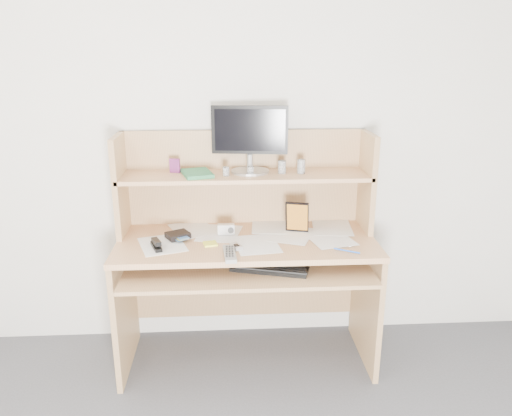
{
  "coord_description": "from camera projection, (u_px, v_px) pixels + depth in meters",
  "views": [
    {
      "loc": [
        -0.1,
        -1.05,
        1.73
      ],
      "look_at": [
        0.05,
        1.43,
        0.94
      ],
      "focal_mm": 35.0,
      "sensor_mm": 36.0,
      "label": 1
    }
  ],
  "objects": [
    {
      "name": "flip_phone",
      "position": [
        236.0,
        246.0,
        2.58
      ],
      "size": [
        0.07,
        0.09,
        0.02
      ],
      "primitive_type": "cube",
      "rotation": [
        0.0,
        0.0,
        0.44
      ],
      "color": "#ADACAF",
      "rests_on": "paper_clutter"
    },
    {
      "name": "chip_stack_d",
      "position": [
        301.0,
        166.0,
        2.75
      ],
      "size": [
        0.05,
        0.05,
        0.08
      ],
      "primitive_type": "cylinder",
      "rotation": [
        0.0,
        0.0,
        0.18
      ],
      "color": "white",
      "rests_on": "desk"
    },
    {
      "name": "card_box",
      "position": [
        175.0,
        166.0,
        2.77
      ],
      "size": [
        0.06,
        0.03,
        0.08
      ],
      "primitive_type": "cube",
      "rotation": [
        0.0,
        0.0,
        -0.2
      ],
      "color": "maroon",
      "rests_on": "desk"
    },
    {
      "name": "keyboard",
      "position": [
        270.0,
        267.0,
        2.57
      ],
      "size": [
        0.42,
        0.24,
        0.03
      ],
      "rotation": [
        0.0,
        0.0,
        -0.28
      ],
      "color": "black",
      "rests_on": "desk"
    },
    {
      "name": "chip_stack_a",
      "position": [
        226.0,
        171.0,
        2.7
      ],
      "size": [
        0.04,
        0.04,
        0.05
      ],
      "primitive_type": "cylinder",
      "rotation": [
        0.0,
        0.0,
        0.23
      ],
      "color": "black",
      "rests_on": "desk"
    },
    {
      "name": "chip_stack_c",
      "position": [
        251.0,
        170.0,
        2.73
      ],
      "size": [
        0.04,
        0.04,
        0.04
      ],
      "primitive_type": "cylinder",
      "rotation": [
        0.0,
        0.0,
        0.17
      ],
      "color": "black",
      "rests_on": "desk"
    },
    {
      "name": "stapler",
      "position": [
        156.0,
        244.0,
        2.58
      ],
      "size": [
        0.08,
        0.14,
        0.04
      ],
      "primitive_type": "cube",
      "rotation": [
        0.0,
        0.0,
        0.34
      ],
      "color": "black",
      "rests_on": "paper_clutter"
    },
    {
      "name": "game_case",
      "position": [
        297.0,
        217.0,
        2.77
      ],
      "size": [
        0.13,
        0.05,
        0.18
      ],
      "primitive_type": "cube",
      "rotation": [
        0.0,
        0.0,
        -0.25
      ],
      "color": "black",
      "rests_on": "paper_clutter"
    },
    {
      "name": "sticky_note_pad",
      "position": [
        210.0,
        244.0,
        2.64
      ],
      "size": [
        0.08,
        0.08,
        0.01
      ],
      "primitive_type": "cube",
      "rotation": [
        0.0,
        0.0,
        0.22
      ],
      "color": "#F1FF43",
      "rests_on": "desk"
    },
    {
      "name": "chip_stack_b",
      "position": [
        282.0,
        167.0,
        2.75
      ],
      "size": [
        0.05,
        0.05,
        0.07
      ],
      "primitive_type": "cylinder",
      "rotation": [
        0.0,
        0.0,
        -0.27
      ],
      "color": "white",
      "rests_on": "desk"
    },
    {
      "name": "desk",
      "position": [
        246.0,
        243.0,
        2.8
      ],
      "size": [
        1.4,
        0.7,
        1.3
      ],
      "color": "tan",
      "rests_on": "floor"
    },
    {
      "name": "tv_remote",
      "position": [
        230.0,
        254.0,
        2.48
      ],
      "size": [
        0.07,
        0.2,
        0.02
      ],
      "primitive_type": "cube",
      "rotation": [
        0.0,
        0.0,
        0.07
      ],
      "color": "gray",
      "rests_on": "paper_clutter"
    },
    {
      "name": "wallet",
      "position": [
        178.0,
        235.0,
        2.71
      ],
      "size": [
        0.15,
        0.14,
        0.03
      ],
      "primitive_type": "cube",
      "rotation": [
        0.0,
        0.0,
        0.51
      ],
      "color": "black",
      "rests_on": "paper_clutter"
    },
    {
      "name": "monitor",
      "position": [
        250.0,
        137.0,
        2.74
      ],
      "size": [
        0.42,
        0.21,
        0.36
      ],
      "rotation": [
        0.0,
        0.0,
        -0.12
      ],
      "color": "#BCBDC2",
      "rests_on": "desk"
    },
    {
      "name": "paper_clutter",
      "position": [
        247.0,
        239.0,
        2.71
      ],
      "size": [
        1.32,
        0.54,
        0.01
      ],
      "primitive_type": "cube",
      "color": "white",
      "rests_on": "desk"
    },
    {
      "name": "back_wall",
      "position": [
        244.0,
        138.0,
        2.86
      ],
      "size": [
        3.6,
        0.04,
        2.5
      ],
      "primitive_type": "cube",
      "color": "silver",
      "rests_on": "floor"
    },
    {
      "name": "shelf_book",
      "position": [
        197.0,
        173.0,
        2.71
      ],
      "size": [
        0.19,
        0.23,
        0.02
      ],
      "primitive_type": "cube",
      "rotation": [
        0.0,
        0.0,
        0.27
      ],
      "color": "#388C4F",
      "rests_on": "desk"
    },
    {
      "name": "digital_camera",
      "position": [
        226.0,
        229.0,
        2.76
      ],
      "size": [
        0.09,
        0.04,
        0.06
      ],
      "primitive_type": "cube",
      "rotation": [
        0.0,
        0.0,
        0.01
      ],
      "color": "silver",
      "rests_on": "paper_clutter"
    },
    {
      "name": "blue_pen",
      "position": [
        347.0,
        251.0,
        2.53
      ],
      "size": [
        0.12,
        0.08,
        0.01
      ],
      "primitive_type": "cylinder",
      "rotation": [
        1.57,
        0.0,
        1.04
      ],
      "color": "blue",
      "rests_on": "paper_clutter"
    }
  ]
}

